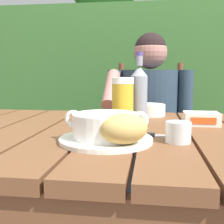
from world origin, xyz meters
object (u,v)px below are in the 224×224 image
at_px(person_eating, 149,119).
at_px(serving_plate, 106,139).
at_px(butter_tub, 201,119).
at_px(table_knife, 154,135).
at_px(beer_glass, 123,103).
at_px(beer_bottle, 139,94).
at_px(diner_bowl, 149,110).
at_px(bread_roll, 124,129).
at_px(soup_bowl, 106,125).
at_px(chair_near_diner, 149,146).
at_px(water_glass_small, 178,132).

relative_size(person_eating, serving_plate, 4.52).
distance_m(butter_tub, table_knife, 0.28).
distance_m(beer_glass, butter_tub, 0.30).
bearing_deg(beer_glass, beer_bottle, 53.68).
bearing_deg(diner_bowl, table_knife, -87.45).
bearing_deg(bread_roll, serving_plate, 130.60).
relative_size(person_eating, soup_bowl, 5.01).
relative_size(bread_roll, butter_tub, 1.25).
distance_m(serving_plate, butter_tub, 0.43).
xyz_separation_m(person_eating, bread_roll, (-0.06, -0.91, 0.12)).
relative_size(person_eating, beer_glass, 6.76).
height_order(chair_near_diner, serving_plate, chair_near_diner).
distance_m(serving_plate, diner_bowl, 0.52).
bearing_deg(chair_near_diner, diner_bowl, -90.00).
bearing_deg(chair_near_diner, beer_bottle, -92.65).
distance_m(bread_roll, table_knife, 0.17).
xyz_separation_m(person_eating, soup_bowl, (-0.11, -0.85, 0.12)).
bearing_deg(beer_bottle, person_eating, 86.70).
height_order(person_eating, butter_tub, person_eating).
xyz_separation_m(soup_bowl, butter_tub, (0.31, 0.30, -0.02)).
bearing_deg(water_glass_small, serving_plate, -174.87).
relative_size(person_eating, butter_tub, 9.51).
bearing_deg(soup_bowl, person_eating, 82.46).
bearing_deg(person_eating, soup_bowl, -97.54).
bearing_deg(chair_near_diner, soup_bowl, -96.25).
height_order(beer_glass, diner_bowl, beer_glass).
xyz_separation_m(beer_bottle, table_knife, (0.05, -0.20, -0.11)).
xyz_separation_m(soup_bowl, table_knife, (0.13, 0.08, -0.04)).
distance_m(beer_bottle, butter_tub, 0.25).
height_order(serving_plate, table_knife, serving_plate).
bearing_deg(water_glass_small, soup_bowl, -174.87).
xyz_separation_m(beer_bottle, butter_tub, (0.23, 0.02, -0.09)).
xyz_separation_m(bread_roll, butter_tub, (0.25, 0.36, -0.03)).
height_order(person_eating, serving_plate, person_eating).
xyz_separation_m(soup_bowl, diner_bowl, (0.12, 0.51, -0.02)).
distance_m(person_eating, soup_bowl, 0.86).
height_order(bread_roll, diner_bowl, bread_roll).
bearing_deg(butter_tub, chair_near_diner, 104.38).
relative_size(serving_plate, bread_roll, 1.68).
xyz_separation_m(person_eating, water_glass_small, (0.09, -0.83, 0.10)).
xyz_separation_m(person_eating, beer_glass, (-0.09, -0.64, 0.16)).
distance_m(person_eating, serving_plate, 0.86).
bearing_deg(beer_glass, butter_tub, 18.05).
xyz_separation_m(chair_near_diner, water_glass_small, (0.08, -1.03, 0.32)).
bearing_deg(water_glass_small, person_eating, 96.00).
xyz_separation_m(soup_bowl, bread_roll, (0.06, -0.07, 0.00)).
xyz_separation_m(chair_near_diner, butter_tub, (0.19, -0.75, 0.31)).
height_order(beer_glass, water_glass_small, beer_glass).
distance_m(serving_plate, beer_glass, 0.22).
bearing_deg(table_knife, person_eating, 91.65).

